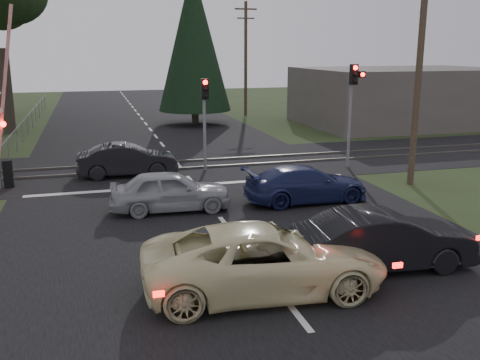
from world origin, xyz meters
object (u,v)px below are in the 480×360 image
object	(u,v)px
utility_pole_near	(419,66)
utility_pole_far	(190,54)
crossing_signal	(1,137)
blue_sedan	(306,184)
traffic_signal_center	(205,108)
utility_pole_mid	(246,57)
dark_hatchback	(384,240)
traffic_signal_right	(353,96)
dark_car_far	(127,160)
cream_coupe	(264,259)
silver_car	(171,191)

from	to	relation	value
utility_pole_near	utility_pole_far	world-z (taller)	same
crossing_signal	utility_pole_near	bearing A→B (deg)	-13.50
utility_pole_far	blue_sedan	size ratio (longest dim) A/B	2.01
traffic_signal_center	blue_sedan	distance (m)	6.72
utility_pole_mid	utility_pole_far	bearing A→B (deg)	90.00
traffic_signal_center	utility_pole_mid	bearing A→B (deg)	68.79
crossing_signal	blue_sedan	world-z (taller)	crossing_signal
utility_pole_near	dark_hatchback	distance (m)	10.01
traffic_signal_center	blue_sedan	xyz separation A→B (m)	(2.42, -5.89, -2.16)
crossing_signal	dark_hatchback	world-z (taller)	crossing_signal
crossing_signal	traffic_signal_right	world-z (taller)	crossing_signal
dark_hatchback	blue_sedan	xyz separation A→B (m)	(0.45, 6.11, -0.09)
utility_pole_mid	blue_sedan	world-z (taller)	utility_pole_mid
utility_pole_near	dark_car_far	distance (m)	12.55
traffic_signal_center	utility_pole_near	bearing A→B (deg)	-31.95
utility_pole_near	dark_hatchback	xyz separation A→B (m)	(-5.53, -7.33, -3.99)
crossing_signal	blue_sedan	bearing A→B (deg)	-25.06
utility_pole_mid	cream_coupe	bearing A→B (deg)	-105.50
blue_sedan	dark_car_far	bearing A→B (deg)	44.58
utility_pole_near	blue_sedan	bearing A→B (deg)	-166.57
crossing_signal	utility_pole_near	size ratio (longest dim) A/B	0.77
cream_coupe	utility_pole_near	bearing A→B (deg)	-44.12
dark_car_far	traffic_signal_center	bearing A→B (deg)	-87.26
utility_pole_far	dark_hatchback	xyz separation A→B (m)	(-5.53, -56.33, -3.99)
cream_coupe	traffic_signal_center	bearing A→B (deg)	-1.50
blue_sedan	crossing_signal	bearing A→B (deg)	64.21
utility_pole_far	dark_car_far	distance (m)	45.91
crossing_signal	silver_car	size ratio (longest dim) A/B	1.72
silver_car	blue_sedan	distance (m)	4.85
utility_pole_near	utility_pole_mid	size ratio (longest dim) A/B	1.00
traffic_signal_center	utility_pole_far	size ratio (longest dim) A/B	0.46
dark_hatchback	dark_car_far	xyz separation A→B (m)	(-5.43, 11.92, -0.04)
silver_car	traffic_signal_center	bearing A→B (deg)	-19.72
traffic_signal_right	utility_pole_near	size ratio (longest dim) A/B	0.52
blue_sedan	dark_car_far	distance (m)	8.26
dark_hatchback	blue_sedan	size ratio (longest dim) A/B	1.00
dark_hatchback	dark_car_far	bearing A→B (deg)	28.85
silver_car	traffic_signal_right	bearing A→B (deg)	-60.10
crossing_signal	silver_car	world-z (taller)	crossing_signal
utility_pole_near	utility_pole_mid	bearing A→B (deg)	90.00
utility_pole_far	cream_coupe	bearing A→B (deg)	-98.82
crossing_signal	utility_pole_far	world-z (taller)	utility_pole_far
utility_pole_far	silver_car	size ratio (longest dim) A/B	2.22
traffic_signal_right	silver_car	world-z (taller)	traffic_signal_right
cream_coupe	silver_car	xyz separation A→B (m)	(-1.12, 6.76, -0.07)
utility_pole_far	utility_pole_mid	bearing A→B (deg)	-90.00
cream_coupe	blue_sedan	world-z (taller)	cream_coupe
traffic_signal_center	utility_pole_near	distance (m)	9.05
utility_pole_mid	silver_car	xyz separation A→B (m)	(-9.92, -25.00, -4.03)
utility_pole_mid	dark_hatchback	xyz separation A→B (m)	(-5.53, -31.33, -3.99)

